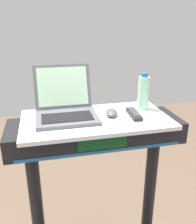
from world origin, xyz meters
The scene contains 5 objects.
desk_board centered at (0.00, 0.70, 1.19)m, with size 0.75×0.40×0.02m, color silver.
laptop centered at (-0.15, 0.77, 1.25)m, with size 0.31×0.32×0.24m.
computer_mouse centered at (0.09, 0.71, 1.21)m, with size 0.06×0.10×0.03m, color #4C4C51.
water_bottle centered at (0.29, 0.78, 1.29)m, with size 0.06×0.06×0.20m.
tv_remote centered at (0.20, 0.68, 1.21)m, with size 0.06×0.16×0.02m.
Camera 1 is at (-0.25, -0.43, 1.67)m, focal length 39.04 mm.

